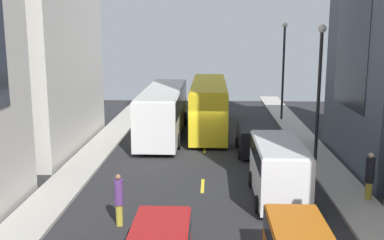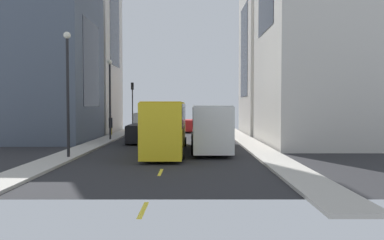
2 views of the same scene
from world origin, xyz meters
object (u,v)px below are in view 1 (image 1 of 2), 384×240
Objects in this scene: city_bus_white at (164,107)px; streetcar_yellow at (209,102)px; pedestrian_walking_far at (119,199)px; pedestrian_crossing_mid at (370,175)px; car_black_2 at (254,137)px; delivery_van_white at (278,166)px.

city_bus_white is 0.98× the size of streetcar_yellow.
pedestrian_walking_far is at bearing -90.63° from city_bus_white.
pedestrian_walking_far is at bearing 128.13° from pedestrian_crossing_mid.
streetcar_yellow is 7.06m from car_black_2.
streetcar_yellow reaches higher than city_bus_white.
car_black_2 is at bearing -66.31° from streetcar_yellow.
city_bus_white is 15.24m from pedestrian_walking_far.
pedestrian_crossing_mid is (10.18, -12.35, -0.77)m from city_bus_white.
car_black_2 is (-0.33, 7.73, -0.53)m from delivery_van_white.
streetcar_yellow is 6.01× the size of pedestrian_walking_far.
delivery_van_white is at bearing 109.07° from pedestrian_crossing_mid.
city_bus_white is at bearing -147.57° from streetcar_yellow.
streetcar_yellow is 17.57m from pedestrian_walking_far.
streetcar_yellow is at bearing -22.69° from pedestrian_walking_far.
city_bus_white is 2.31× the size of delivery_van_white.
car_black_2 is (2.80, -6.38, -1.14)m from streetcar_yellow.
car_black_2 is 2.14× the size of pedestrian_crossing_mid.
city_bus_white reaches higher than pedestrian_walking_far.
pedestrian_crossing_mid is at bearing -63.93° from streetcar_yellow.
streetcar_yellow reaches higher than pedestrian_walking_far.
car_black_2 is 12.45m from pedestrian_walking_far.
delivery_van_white is at bearing -77.49° from streetcar_yellow.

